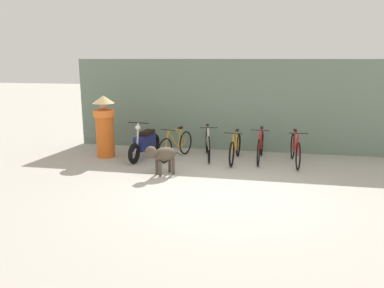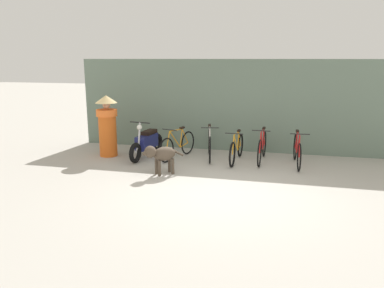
{
  "view_description": "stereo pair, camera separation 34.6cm",
  "coord_description": "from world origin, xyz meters",
  "px_view_note": "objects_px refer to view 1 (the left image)",
  "views": [
    {
      "loc": [
        0.75,
        -7.23,
        2.66
      ],
      "look_at": [
        -0.93,
        1.37,
        0.65
      ],
      "focal_mm": 35.0,
      "sensor_mm": 36.0,
      "label": 1
    },
    {
      "loc": [
        1.09,
        -7.16,
        2.66
      ],
      "look_at": [
        -0.93,
        1.37,
        0.65
      ],
      "focal_mm": 35.0,
      "sensor_mm": 36.0,
      "label": 2
    }
  ],
  "objects_px": {
    "bicycle_0": "(176,145)",
    "motorcycle": "(145,143)",
    "bicycle_1": "(208,144)",
    "bicycle_4": "(295,150)",
    "stray_dog": "(161,155)",
    "person_in_robes": "(105,125)",
    "bicycle_3": "(260,147)",
    "bicycle_2": "(235,148)"
  },
  "relations": [
    {
      "from": "bicycle_0",
      "to": "bicycle_3",
      "type": "bearing_deg",
      "value": 113.16
    },
    {
      "from": "bicycle_2",
      "to": "bicycle_3",
      "type": "bearing_deg",
      "value": 109.88
    },
    {
      "from": "bicycle_4",
      "to": "bicycle_1",
      "type": "bearing_deg",
      "value": -97.56
    },
    {
      "from": "bicycle_4",
      "to": "bicycle_3",
      "type": "bearing_deg",
      "value": -103.74
    },
    {
      "from": "bicycle_0",
      "to": "bicycle_2",
      "type": "xyz_separation_m",
      "value": [
        1.6,
        0.01,
        -0.01
      ]
    },
    {
      "from": "person_in_robes",
      "to": "bicycle_2",
      "type": "bearing_deg",
      "value": -133.22
    },
    {
      "from": "bicycle_0",
      "to": "bicycle_2",
      "type": "bearing_deg",
      "value": 108.78
    },
    {
      "from": "bicycle_1",
      "to": "person_in_robes",
      "type": "bearing_deg",
      "value": -93.38
    },
    {
      "from": "bicycle_2",
      "to": "bicycle_3",
      "type": "height_order",
      "value": "bicycle_3"
    },
    {
      "from": "motorcycle",
      "to": "bicycle_3",
      "type": "bearing_deg",
      "value": 102.91
    },
    {
      "from": "motorcycle",
      "to": "person_in_robes",
      "type": "xyz_separation_m",
      "value": [
        -1.1,
        -0.1,
        0.49
      ]
    },
    {
      "from": "bicycle_3",
      "to": "bicycle_2",
      "type": "bearing_deg",
      "value": -70.96
    },
    {
      "from": "bicycle_1",
      "to": "person_in_robes",
      "type": "height_order",
      "value": "person_in_robes"
    },
    {
      "from": "bicycle_1",
      "to": "motorcycle",
      "type": "height_order",
      "value": "motorcycle"
    },
    {
      "from": "bicycle_4",
      "to": "person_in_robes",
      "type": "xyz_separation_m",
      "value": [
        -5.08,
        -0.23,
        0.52
      ]
    },
    {
      "from": "bicycle_0",
      "to": "stray_dog",
      "type": "height_order",
      "value": "bicycle_0"
    },
    {
      "from": "bicycle_0",
      "to": "motorcycle",
      "type": "xyz_separation_m",
      "value": [
        -0.85,
        -0.1,
        0.04
      ]
    },
    {
      "from": "bicycle_0",
      "to": "bicycle_3",
      "type": "xyz_separation_m",
      "value": [
        2.25,
        0.19,
        0.02
      ]
    },
    {
      "from": "bicycle_1",
      "to": "bicycle_4",
      "type": "xyz_separation_m",
      "value": [
        2.29,
        -0.18,
        -0.01
      ]
    },
    {
      "from": "bicycle_4",
      "to": "stray_dog",
      "type": "xyz_separation_m",
      "value": [
        -3.12,
        -1.56,
        0.12
      ]
    },
    {
      "from": "person_in_robes",
      "to": "bicycle_4",
      "type": "bearing_deg",
      "value": -134.14
    },
    {
      "from": "bicycle_1",
      "to": "person_in_robes",
      "type": "xyz_separation_m",
      "value": [
        -2.79,
        -0.41,
        0.51
      ]
    },
    {
      "from": "bicycle_3",
      "to": "motorcycle",
      "type": "bearing_deg",
      "value": -80.97
    },
    {
      "from": "bicycle_0",
      "to": "stray_dog",
      "type": "distance_m",
      "value": 1.54
    },
    {
      "from": "bicycle_1",
      "to": "bicycle_4",
      "type": "bearing_deg",
      "value": 73.72
    },
    {
      "from": "bicycle_1",
      "to": "bicycle_2",
      "type": "height_order",
      "value": "bicycle_1"
    },
    {
      "from": "bicycle_0",
      "to": "person_in_robes",
      "type": "relative_size",
      "value": 0.97
    },
    {
      "from": "bicycle_1",
      "to": "stray_dog",
      "type": "xyz_separation_m",
      "value": [
        -0.82,
        -1.74,
        0.11
      ]
    },
    {
      "from": "bicycle_4",
      "to": "stray_dog",
      "type": "height_order",
      "value": "bicycle_4"
    },
    {
      "from": "bicycle_0",
      "to": "bicycle_2",
      "type": "relative_size",
      "value": 0.94
    },
    {
      "from": "bicycle_0",
      "to": "bicycle_4",
      "type": "bearing_deg",
      "value": 108.73
    },
    {
      "from": "bicycle_0",
      "to": "stray_dog",
      "type": "bearing_deg",
      "value": 19.05
    },
    {
      "from": "bicycle_1",
      "to": "motorcycle",
      "type": "distance_m",
      "value": 1.72
    },
    {
      "from": "bicycle_1",
      "to": "motorcycle",
      "type": "xyz_separation_m",
      "value": [
        -1.69,
        -0.31,
        0.02
      ]
    },
    {
      "from": "bicycle_0",
      "to": "bicycle_4",
      "type": "distance_m",
      "value": 3.14
    },
    {
      "from": "bicycle_2",
      "to": "motorcycle",
      "type": "bearing_deg",
      "value": -82.87
    },
    {
      "from": "bicycle_2",
      "to": "stray_dog",
      "type": "bearing_deg",
      "value": -41.16
    },
    {
      "from": "bicycle_1",
      "to": "motorcycle",
      "type": "bearing_deg",
      "value": -91.46
    },
    {
      "from": "bicycle_3",
      "to": "person_in_robes",
      "type": "bearing_deg",
      "value": -80.97
    },
    {
      "from": "person_in_robes",
      "to": "stray_dog",
      "type": "bearing_deg",
      "value": -170.76
    },
    {
      "from": "bicycle_0",
      "to": "bicycle_3",
      "type": "distance_m",
      "value": 2.26
    },
    {
      "from": "bicycle_2",
      "to": "stray_dog",
      "type": "xyz_separation_m",
      "value": [
        -1.58,
        -1.55,
        0.14
      ]
    }
  ]
}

